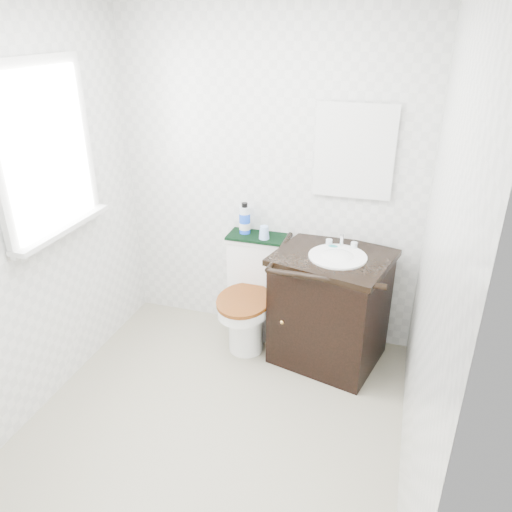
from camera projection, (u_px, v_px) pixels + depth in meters
The scene contains 14 objects.
floor at pixel (212, 427), 3.02m from camera, with size 2.40×2.40×0.00m, color #A59F85.
wall_back at pixel (268, 180), 3.54m from camera, with size 2.40×2.40×0.00m, color silver.
wall_front at pixel (45, 407), 1.46m from camera, with size 2.40×2.40×0.00m, color silver.
wall_left at pixel (21, 223), 2.79m from camera, with size 2.40×2.40×0.00m, color silver.
wall_right at pixel (433, 277), 2.21m from camera, with size 2.40×2.40×0.00m, color silver.
window at pixel (43, 151), 2.85m from camera, with size 0.02×0.70×0.90m, color white.
mirror at pixel (354, 152), 3.25m from camera, with size 0.50×0.02×0.60m, color silver.
toilet at pixel (252, 298), 3.71m from camera, with size 0.43×0.63×0.79m.
vanity at pixel (330, 305), 3.46m from camera, with size 0.86×0.78×0.92m.
trash_bin at pixel (312, 344), 3.52m from camera, with size 0.23×0.19×0.31m.
towel at pixel (257, 237), 3.62m from camera, with size 0.42×0.22×0.02m, color black.
mouthwash_bottle at pixel (245, 219), 3.62m from camera, with size 0.08×0.08×0.23m.
cup at pixel (264, 232), 3.55m from camera, with size 0.08×0.08×0.09m, color #94BBF3.
soap_bar at pixel (333, 246), 3.40m from camera, with size 0.07×0.05×0.02m, color #1A7E7E.
Camera 1 is at (0.93, -2.10, 2.23)m, focal length 35.00 mm.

